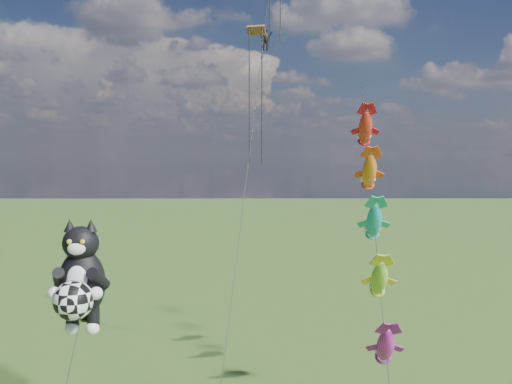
{
  "coord_description": "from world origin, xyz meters",
  "views": [
    {
      "loc": [
        11.92,
        -21.44,
        13.12
      ],
      "look_at": [
        12.06,
        11.48,
        10.98
      ],
      "focal_mm": 40.0,
      "sensor_mm": 36.0,
      "label": 1
    }
  ],
  "objects": [
    {
      "name": "parafoil_rig",
      "position": [
        12.58,
        14.63,
        20.43
      ],
      "size": [
        3.98,
        17.3,
        27.91
      ],
      "rotation": [
        0.0,
        0.0,
        -0.1
      ],
      "color": "brown",
      "rests_on": "ground"
    },
    {
      "name": "fish_windsock_rig",
      "position": [
        17.94,
        6.79,
        9.78
      ],
      "size": [
        1.78,
        15.92,
        17.43
      ],
      "rotation": [
        0.0,
        0.0,
        0.24
      ],
      "color": "brown",
      "rests_on": "ground"
    },
    {
      "name": "cat_kite_rig",
      "position": [
        4.27,
        3.29,
        7.63
      ],
      "size": [
        2.43,
        4.14,
        10.31
      ],
      "rotation": [
        0.0,
        0.0,
        -0.25
      ],
      "color": "brown",
      "rests_on": "ground"
    }
  ]
}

